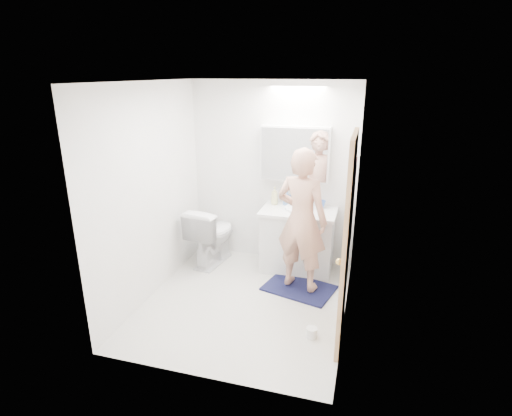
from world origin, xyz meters
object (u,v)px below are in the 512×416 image
(soap_bottle_b, at_px, (287,198))
(medicine_cabinet, at_px, (295,154))
(toilet, at_px, (212,235))
(toothbrush_cup, at_px, (321,204))
(vanity_cabinet, at_px, (298,241))
(person, at_px, (302,220))
(soap_bottle_a, at_px, (275,196))
(toilet_paper_roll, at_px, (312,332))

(soap_bottle_b, bearing_deg, medicine_cabinet, 21.11)
(toilet, distance_m, toothbrush_cup, 1.51)
(vanity_cabinet, distance_m, person, 0.73)
(vanity_cabinet, height_order, medicine_cabinet, medicine_cabinet)
(soap_bottle_a, relative_size, toilet_paper_roll, 2.18)
(soap_bottle_a, xyz_separation_m, soap_bottle_b, (0.16, 0.03, -0.02))
(toilet_paper_roll, bearing_deg, soap_bottle_b, 110.52)
(toilet, relative_size, soap_bottle_b, 4.20)
(vanity_cabinet, relative_size, soap_bottle_b, 4.68)
(toilet, height_order, toothbrush_cup, toothbrush_cup)
(vanity_cabinet, height_order, toothbrush_cup, toothbrush_cup)
(vanity_cabinet, height_order, toilet, toilet)
(soap_bottle_a, bearing_deg, person, -54.62)
(person, bearing_deg, toilet, -2.53)
(person, relative_size, toilet_paper_roll, 15.21)
(toilet, distance_m, person, 1.42)
(toilet, xyz_separation_m, soap_bottle_b, (0.96, 0.30, 0.51))
(soap_bottle_a, xyz_separation_m, toilet_paper_roll, (0.76, -1.56, -0.89))
(toilet, xyz_separation_m, toilet_paper_roll, (1.55, -1.29, -0.35))
(toothbrush_cup, xyz_separation_m, toilet_paper_roll, (0.14, -1.57, -0.82))
(vanity_cabinet, relative_size, soap_bottle_a, 3.75)
(medicine_cabinet, distance_m, toothbrush_cup, 0.73)
(person, xyz_separation_m, toothbrush_cup, (0.14, 0.68, -0.01))
(soap_bottle_a, height_order, soap_bottle_b, soap_bottle_a)
(toilet, bearing_deg, soap_bottle_a, -152.86)
(toothbrush_cup, bearing_deg, toilet_paper_roll, -84.82)
(toilet_paper_roll, bearing_deg, toothbrush_cup, 95.18)
(toothbrush_cup, height_order, toilet_paper_roll, toothbrush_cup)
(toothbrush_cup, bearing_deg, toilet, -168.97)
(vanity_cabinet, xyz_separation_m, toothbrush_cup, (0.26, 0.16, 0.48))
(soap_bottle_a, bearing_deg, vanity_cabinet, -23.08)
(person, distance_m, toothbrush_cup, 0.69)
(toilet_paper_roll, bearing_deg, vanity_cabinet, 106.07)
(medicine_cabinet, relative_size, person, 0.53)
(person, height_order, soap_bottle_b, person)
(toilet, height_order, toilet_paper_roll, toilet)
(medicine_cabinet, xyz_separation_m, person, (0.23, -0.73, -0.62))
(vanity_cabinet, distance_m, toilet, 1.15)
(soap_bottle_a, bearing_deg, medicine_cabinet, 13.97)
(toilet, bearing_deg, medicine_cabinet, -153.87)
(toilet, distance_m, soap_bottle_b, 1.13)
(medicine_cabinet, bearing_deg, vanity_cabinet, -62.15)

